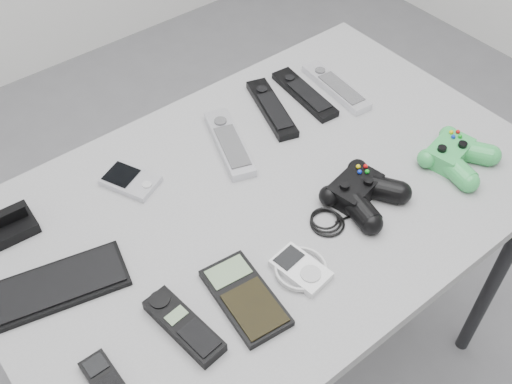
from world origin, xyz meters
TOP-DOWN VIEW (x-y plane):
  - floor at (0.00, 0.00)m, footprint 3.50×3.50m
  - desk at (-0.09, 0.03)m, footprint 1.10×0.71m
  - pda_keyboard at (-0.51, 0.08)m, footprint 0.25×0.15m
  - dock_bracket at (-0.52, 0.26)m, footprint 0.09×0.08m
  - pda at (-0.29, 0.22)m, footprint 0.11×0.13m
  - remote_silver_a at (-0.07, 0.18)m, footprint 0.12×0.21m
  - remote_black_a at (0.07, 0.22)m, footprint 0.11×0.21m
  - remote_black_b at (0.16, 0.21)m, footprint 0.07×0.20m
  - remote_silver_b at (0.24, 0.18)m, footprint 0.06×0.21m
  - mobile_phone at (-0.53, -0.12)m, footprint 0.04×0.09m
  - cordless_handset at (-0.39, -0.12)m, footprint 0.06×0.16m
  - calculator at (-0.27, -0.13)m, footprint 0.10×0.18m
  - mp3_player at (-0.16, -0.15)m, footprint 0.11×0.11m
  - controller_black at (0.04, -0.09)m, footprint 0.27×0.20m
  - controller_green at (0.26, -0.14)m, footprint 0.16×0.17m

SIDE VIEW (x-z plane):
  - floor at x=0.00m, z-range 0.00..0.00m
  - desk at x=-0.09m, z-range 0.30..1.04m
  - pda_keyboard at x=-0.51m, z-range 0.74..0.75m
  - mobile_phone at x=-0.53m, z-range 0.74..0.75m
  - calculator at x=-0.27m, z-range 0.74..0.75m
  - pda at x=-0.29m, z-range 0.74..0.75m
  - mp3_player at x=-0.16m, z-range 0.74..0.75m
  - remote_black_b at x=0.16m, z-range 0.74..0.75m
  - remote_silver_b at x=0.24m, z-range 0.74..0.76m
  - remote_black_a at x=0.07m, z-range 0.74..0.76m
  - remote_silver_a at x=-0.07m, z-range 0.74..0.76m
  - cordless_handset at x=-0.39m, z-range 0.74..0.76m
  - dock_bracket at x=-0.52m, z-range 0.74..0.78m
  - controller_green at x=0.26m, z-range 0.74..0.78m
  - controller_black at x=0.04m, z-range 0.74..0.78m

